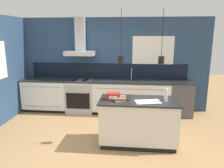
{
  "coord_description": "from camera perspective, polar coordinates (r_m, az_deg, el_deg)",
  "views": [
    {
      "loc": [
        0.75,
        -4.11,
        2.16
      ],
      "look_at": [
        0.26,
        0.67,
        1.05
      ],
      "focal_mm": 35.0,
      "sensor_mm": 36.0,
      "label": 1
    }
  ],
  "objects": [
    {
      "name": "counter_run_sink",
      "position": [
        6.04,
        4.95,
        -3.37
      ],
      "size": [
        2.09,
        0.64,
        1.23
      ],
      "color": "black",
      "rests_on": "ground_plane"
    },
    {
      "name": "wall_left",
      "position": [
        5.82,
        -27.31,
        3.11
      ],
      "size": [
        0.08,
        3.8,
        2.6
      ],
      "color": "navy",
      "rests_on": "ground_plane"
    },
    {
      "name": "book_stack",
      "position": [
        4.21,
        2.11,
        -3.78
      ],
      "size": [
        0.24,
        0.34,
        0.07
      ],
      "color": "silver",
      "rests_on": "kitchen_island"
    },
    {
      "name": "dishwasher",
      "position": [
        6.17,
        17.44,
        -3.65
      ],
      "size": [
        0.59,
        0.65,
        0.91
      ],
      "color": "#4C4C51",
      "rests_on": "ground_plane"
    },
    {
      "name": "red_supply_box",
      "position": [
        4.24,
        0.36,
        -3.2
      ],
      "size": [
        0.26,
        0.21,
        0.13
      ],
      "color": "red",
      "rests_on": "kitchen_island"
    },
    {
      "name": "counter_run_left",
      "position": [
        6.54,
        -16.72,
        -2.63
      ],
      "size": [
        1.27,
        0.64,
        0.91
      ],
      "color": "black",
      "rests_on": "ground_plane"
    },
    {
      "name": "ground_plane",
      "position": [
        4.7,
        -4.08,
        -14.38
      ],
      "size": [
        16.0,
        16.0,
        0.0
      ],
      "primitive_type": "plane",
      "color": "#A87F51",
      "rests_on": "ground"
    },
    {
      "name": "wall_back",
      "position": [
        6.21,
        -1.45,
        5.55
      ],
      "size": [
        5.6,
        2.1,
        2.6
      ],
      "color": "navy",
      "rests_on": "ground_plane"
    },
    {
      "name": "bottle_on_island",
      "position": [
        4.21,
        13.94,
        -2.74
      ],
      "size": [
        0.07,
        0.07,
        0.32
      ],
      "color": "silver",
      "rests_on": "kitchen_island"
    },
    {
      "name": "paper_pile",
      "position": [
        4.17,
        9.38,
        -4.57
      ],
      "size": [
        0.52,
        0.38,
        0.01
      ],
      "color": "silver",
      "rests_on": "kitchen_island"
    },
    {
      "name": "oven_range",
      "position": [
        6.22,
        -8.19,
        -3.04
      ],
      "size": [
        0.74,
        0.66,
        0.91
      ],
      "color": "#B5B5BA",
      "rests_on": "ground_plane"
    },
    {
      "name": "kitchen_island",
      "position": [
        4.41,
        6.85,
        -9.75
      ],
      "size": [
        1.53,
        0.75,
        0.91
      ],
      "color": "black",
      "rests_on": "ground_plane"
    }
  ]
}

